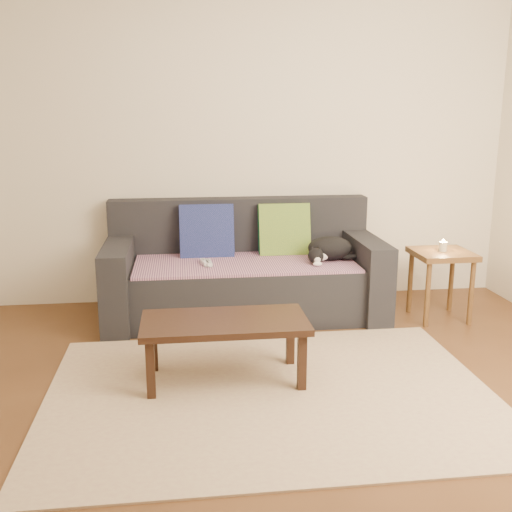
# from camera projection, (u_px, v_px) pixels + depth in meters

# --- Properties ---
(ground) EXTENTS (4.50, 4.50, 0.00)m
(ground) POSITION_uv_depth(u_px,v_px,m) (275.00, 407.00, 3.23)
(ground) COLOR brown
(ground) RESTS_ON ground
(back_wall) EXTENTS (4.50, 0.04, 2.60)m
(back_wall) POSITION_uv_depth(u_px,v_px,m) (238.00, 144.00, 4.85)
(back_wall) COLOR beige
(back_wall) RESTS_ON ground
(sofa) EXTENTS (2.10, 0.94, 0.87)m
(sofa) POSITION_uv_depth(u_px,v_px,m) (244.00, 275.00, 4.67)
(sofa) COLOR #232328
(sofa) RESTS_ON ground
(throw_blanket) EXTENTS (1.66, 0.74, 0.02)m
(throw_blanket) POSITION_uv_depth(u_px,v_px,m) (245.00, 263.00, 4.55)
(throw_blanket) COLOR #4D2D54
(throw_blanket) RESTS_ON sofa
(cushion_navy) EXTENTS (0.42, 0.19, 0.44)m
(cushion_navy) POSITION_uv_depth(u_px,v_px,m) (207.00, 232.00, 4.72)
(cushion_navy) COLOR #131F51
(cushion_navy) RESTS_ON throw_blanket
(cushion_green) EXTENTS (0.41, 0.20, 0.42)m
(cushion_green) POSITION_uv_depth(u_px,v_px,m) (284.00, 230.00, 4.80)
(cushion_green) COLOR #0B482F
(cushion_green) RESTS_ON throw_blanket
(cat) EXTENTS (0.42, 0.35, 0.18)m
(cat) POSITION_uv_depth(u_px,v_px,m) (329.00, 249.00, 4.59)
(cat) COLOR black
(cat) RESTS_ON throw_blanket
(wii_remote_a) EXTENTS (0.05, 0.15, 0.03)m
(wii_remote_a) POSITION_uv_depth(u_px,v_px,m) (209.00, 263.00, 4.46)
(wii_remote_a) COLOR white
(wii_remote_a) RESTS_ON throw_blanket
(wii_remote_b) EXTENTS (0.06, 0.15, 0.03)m
(wii_remote_b) POSITION_uv_depth(u_px,v_px,m) (204.00, 262.00, 4.47)
(wii_remote_b) COLOR white
(wii_remote_b) RESTS_ON throw_blanket
(side_table) EXTENTS (0.42, 0.42, 0.53)m
(side_table) POSITION_uv_depth(u_px,v_px,m) (442.00, 263.00, 4.52)
(side_table) COLOR brown
(side_table) RESTS_ON ground
(candle) EXTENTS (0.06, 0.06, 0.09)m
(candle) POSITION_uv_depth(u_px,v_px,m) (443.00, 246.00, 4.49)
(candle) COLOR beige
(candle) RESTS_ON side_table
(rug) EXTENTS (2.50, 1.80, 0.01)m
(rug) POSITION_uv_depth(u_px,v_px,m) (270.00, 393.00, 3.37)
(rug) COLOR tan
(rug) RESTS_ON ground
(coffee_table) EXTENTS (0.96, 0.48, 0.38)m
(coffee_table) POSITION_uv_depth(u_px,v_px,m) (225.00, 327.00, 3.46)
(coffee_table) COLOR black
(coffee_table) RESTS_ON rug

